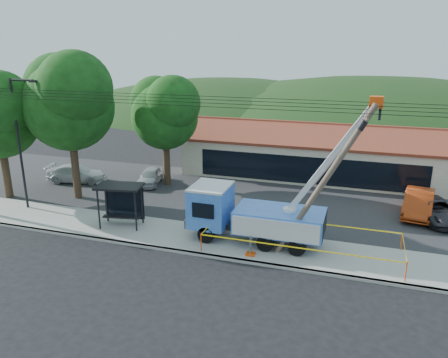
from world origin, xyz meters
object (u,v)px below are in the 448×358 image
(utility_truck, at_px, (252,214))
(bus_shelter, at_px, (121,195))
(leaning_pole, at_px, (328,176))
(car_silver, at_px, (151,185))
(car_white, at_px, (78,183))
(car_dark, at_px, (434,221))
(car_red, at_px, (417,216))

(utility_truck, bearing_deg, bus_shelter, -177.89)
(utility_truck, distance_m, leaning_pole, 5.16)
(car_silver, distance_m, car_white, 6.26)
(leaning_pole, bearing_deg, car_dark, 50.20)
(car_silver, bearing_deg, car_white, 179.43)
(leaning_pole, distance_m, car_white, 22.73)
(leaning_pole, xyz_separation_m, bus_shelter, (-12.44, 0.67, -2.59))
(bus_shelter, height_order, car_dark, bus_shelter)
(car_silver, xyz_separation_m, car_red, (20.21, -0.49, 0.00))
(car_silver, bearing_deg, car_dark, -15.24)
(car_dark, bearing_deg, car_white, 162.24)
(leaning_pole, bearing_deg, car_white, 159.78)
(car_white, height_order, car_dark, car_white)
(leaning_pole, height_order, car_white, leaning_pole)
(car_white, relative_size, car_dark, 0.98)
(car_white, bearing_deg, bus_shelter, -142.78)
(leaning_pole, xyz_separation_m, car_dark, (6.47, 7.77, -4.71))
(utility_truck, height_order, car_dark, utility_truck)
(utility_truck, relative_size, bus_shelter, 3.35)
(leaning_pole, bearing_deg, utility_truck, 166.78)
(car_silver, relative_size, car_dark, 0.78)
(utility_truck, distance_m, car_white, 18.11)
(bus_shelter, distance_m, car_dark, 20.31)
(car_white, xyz_separation_m, car_dark, (27.34, 0.08, 0.00))
(car_white, bearing_deg, car_silver, -91.49)
(car_white, bearing_deg, car_red, -101.35)
(leaning_pole, relative_size, bus_shelter, 2.77)
(car_red, bearing_deg, car_white, -169.51)
(utility_truck, bearing_deg, leaning_pole, -13.22)
(utility_truck, distance_m, car_red, 12.31)
(car_silver, distance_m, car_dark, 21.24)
(utility_truck, xyz_separation_m, car_silver, (-10.59, 7.96, -1.80))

